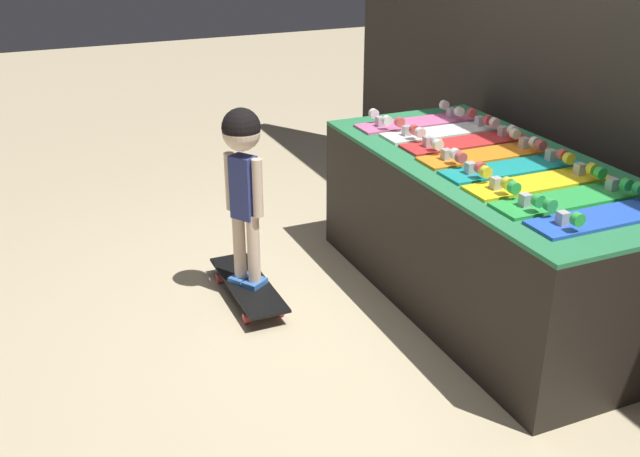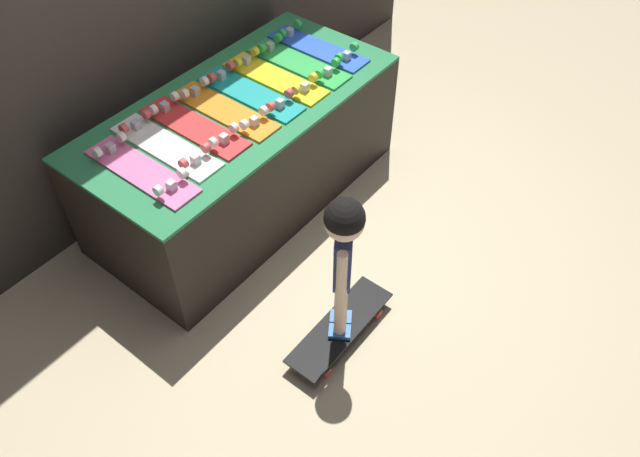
# 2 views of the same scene
# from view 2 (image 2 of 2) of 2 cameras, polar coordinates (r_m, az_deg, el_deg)

# --- Properties ---
(ground_plane) EXTENTS (16.00, 16.00, 0.00)m
(ground_plane) POSITION_cam_2_polar(r_m,az_deg,el_deg) (3.84, -0.29, -0.73)
(ground_plane) COLOR beige
(display_rack) EXTENTS (1.96, 0.92, 0.74)m
(display_rack) POSITION_cam_2_polar(r_m,az_deg,el_deg) (3.87, -7.03, 6.87)
(display_rack) COLOR black
(display_rack) RESTS_ON ground_plane
(skateboard_pink_on_rack) EXTENTS (0.18, 0.69, 0.09)m
(skateboard_pink_on_rack) POSITION_cam_2_polar(r_m,az_deg,el_deg) (3.27, -16.05, 5.20)
(skateboard_pink_on_rack) COLOR pink
(skateboard_pink_on_rack) RESTS_ON display_rack
(skateboard_white_on_rack) EXTENTS (0.18, 0.69, 0.09)m
(skateboard_white_on_rack) POSITION_cam_2_polar(r_m,az_deg,el_deg) (3.38, -13.93, 7.42)
(skateboard_white_on_rack) COLOR white
(skateboard_white_on_rack) RESTS_ON display_rack
(skateboard_red_on_rack) EXTENTS (0.18, 0.69, 0.09)m
(skateboard_red_on_rack) POSITION_cam_2_polar(r_m,az_deg,el_deg) (3.48, -11.43, 9.21)
(skateboard_red_on_rack) COLOR red
(skateboard_red_on_rack) RESTS_ON display_rack
(skateboard_orange_on_rack) EXTENTS (0.18, 0.69, 0.09)m
(skateboard_orange_on_rack) POSITION_cam_2_polar(r_m,az_deg,el_deg) (3.57, -8.74, 10.75)
(skateboard_orange_on_rack) COLOR orange
(skateboard_orange_on_rack) RESTS_ON display_rack
(skateboard_teal_on_rack) EXTENTS (0.18, 0.69, 0.09)m
(skateboard_teal_on_rack) POSITION_cam_2_polar(r_m,az_deg,el_deg) (3.69, -6.39, 12.27)
(skateboard_teal_on_rack) COLOR teal
(skateboard_teal_on_rack) RESTS_ON display_rack
(skateboard_yellow_on_rack) EXTENTS (0.18, 0.69, 0.09)m
(skateboard_yellow_on_rack) POSITION_cam_2_polar(r_m,az_deg,el_deg) (3.80, -4.12, 13.67)
(skateboard_yellow_on_rack) COLOR yellow
(skateboard_yellow_on_rack) RESTS_ON display_rack
(skateboard_green_on_rack) EXTENTS (0.18, 0.69, 0.09)m
(skateboard_green_on_rack) POSITION_cam_2_polar(r_m,az_deg,el_deg) (3.93, -1.99, 14.98)
(skateboard_green_on_rack) COLOR green
(skateboard_green_on_rack) RESTS_ON display_rack
(skateboard_blue_on_rack) EXTENTS (0.18, 0.69, 0.09)m
(skateboard_blue_on_rack) POSITION_cam_2_polar(r_m,az_deg,el_deg) (4.08, -0.23, 16.28)
(skateboard_blue_on_rack) COLOR blue
(skateboard_blue_on_rack) RESTS_ON display_rack
(skateboard_on_floor) EXTENTS (0.69, 0.21, 0.09)m
(skateboard_on_floor) POSITION_cam_2_polar(r_m,az_deg,el_deg) (3.34, 1.85, -9.05)
(skateboard_on_floor) COLOR black
(skateboard_on_floor) RESTS_ON ground_plane
(child) EXTENTS (0.21, 0.19, 0.91)m
(child) POSITION_cam_2_polar(r_m,az_deg,el_deg) (2.82, 2.16, -1.59)
(child) COLOR #3870C6
(child) RESTS_ON skateboard_on_floor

